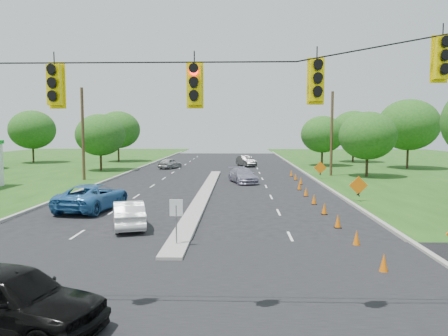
{
  "coord_description": "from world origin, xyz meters",
  "views": [
    {
      "loc": [
        2.6,
        -11.89,
        4.94
      ],
      "look_at": [
        1.78,
        12.52,
        2.8
      ],
      "focal_mm": 35.0,
      "sensor_mm": 36.0,
      "label": 1
    }
  ],
  "objects": [
    {
      "name": "ground",
      "position": [
        0.0,
        0.0,
        0.0
      ],
      "size": [
        160.0,
        160.0,
        0.0
      ],
      "primitive_type": "plane",
      "color": "black",
      "rests_on": "ground"
    },
    {
      "name": "cross_street",
      "position": [
        0.0,
        0.0,
        0.0
      ],
      "size": [
        160.0,
        14.0,
        0.02
      ],
      "primitive_type": "cube",
      "color": "black",
      "rests_on": "ground"
    },
    {
      "name": "curb_left",
      "position": [
        -10.1,
        30.0,
        0.0
      ],
      "size": [
        0.25,
        110.0,
        0.16
      ],
      "primitive_type": "cube",
      "color": "gray",
      "rests_on": "ground"
    },
    {
      "name": "curb_right",
      "position": [
        10.1,
        30.0,
        0.0
      ],
      "size": [
        0.25,
        110.0,
        0.16
      ],
      "primitive_type": "cube",
      "color": "gray",
      "rests_on": "ground"
    },
    {
      "name": "median",
      "position": [
        0.0,
        21.0,
        0.0
      ],
      "size": [
        1.0,
        34.0,
        0.18
      ],
      "primitive_type": "cube",
      "color": "gray",
      "rests_on": "ground"
    },
    {
      "name": "median_sign",
      "position": [
        0.0,
        6.0,
        1.46
      ],
      "size": [
        0.55,
        0.06,
        2.05
      ],
      "color": "gray",
      "rests_on": "ground"
    },
    {
      "name": "signal_span",
      "position": [
        -0.05,
        -1.0,
        4.97
      ],
      "size": [
        25.6,
        0.32,
        9.0
      ],
      "color": "#422D1C",
      "rests_on": "ground"
    },
    {
      "name": "utility_pole_far_left",
      "position": [
        -12.5,
        30.0,
        4.5
      ],
      "size": [
        0.28,
        0.28,
        9.0
      ],
      "primitive_type": "cylinder",
      "color": "#422D1C",
      "rests_on": "ground"
    },
    {
      "name": "utility_pole_far_right",
      "position": [
        12.5,
        35.0,
        4.5
      ],
      "size": [
        0.28,
        0.28,
        9.0
      ],
      "primitive_type": "cylinder",
      "color": "#422D1C",
      "rests_on": "ground"
    },
    {
      "name": "cone_0",
      "position": [
        7.62,
        3.0,
        0.35
      ],
      "size": [
        0.32,
        0.32,
        0.7
      ],
      "primitive_type": "cone",
      "color": "#DA6109",
      "rests_on": "ground"
    },
    {
      "name": "cone_1",
      "position": [
        7.62,
        6.5,
        0.35
      ],
      "size": [
        0.32,
        0.32,
        0.7
      ],
      "primitive_type": "cone",
      "color": "#DA6109",
      "rests_on": "ground"
    },
    {
      "name": "cone_2",
      "position": [
        7.62,
        10.0,
        0.35
      ],
      "size": [
        0.32,
        0.32,
        0.7
      ],
      "primitive_type": "cone",
      "color": "#DA6109",
      "rests_on": "ground"
    },
    {
      "name": "cone_3",
      "position": [
        7.62,
        13.5,
        0.35
      ],
      "size": [
        0.32,
        0.32,
        0.7
      ],
      "primitive_type": "cone",
      "color": "#DA6109",
      "rests_on": "ground"
    },
    {
      "name": "cone_4",
      "position": [
        7.62,
        17.0,
        0.35
      ],
      "size": [
        0.32,
        0.32,
        0.7
      ],
      "primitive_type": "cone",
      "color": "#DA6109",
      "rests_on": "ground"
    },
    {
      "name": "cone_5",
      "position": [
        7.62,
        20.5,
        0.35
      ],
      "size": [
        0.32,
        0.32,
        0.7
      ],
      "primitive_type": "cone",
      "color": "#DA6109",
      "rests_on": "ground"
    },
    {
      "name": "cone_6",
      "position": [
        7.62,
        24.0,
        0.35
      ],
      "size": [
        0.32,
        0.32,
        0.7
      ],
      "primitive_type": "cone",
      "color": "#DA6109",
      "rests_on": "ground"
    },
    {
      "name": "cone_7",
      "position": [
        8.22,
        27.5,
        0.35
      ],
      "size": [
        0.32,
        0.32,
        0.7
      ],
      "primitive_type": "cone",
      "color": "#DA6109",
      "rests_on": "ground"
    },
    {
      "name": "cone_8",
      "position": [
        8.22,
        31.0,
        0.35
      ],
      "size": [
        0.32,
        0.32,
        0.7
      ],
      "primitive_type": "cone",
      "color": "#DA6109",
      "rests_on": "ground"
    },
    {
      "name": "cone_9",
      "position": [
        8.22,
        34.5,
        0.35
      ],
      "size": [
        0.32,
        0.32,
        0.7
      ],
      "primitive_type": "cone",
      "color": "#DA6109",
      "rests_on": "ground"
    },
    {
      "name": "work_sign_1",
      "position": [
        10.8,
        18.0,
        1.09
      ],
      "size": [
        1.27,
        0.58,
        1.37
      ],
      "color": "black",
      "rests_on": "ground"
    },
    {
      "name": "work_sign_2",
      "position": [
        10.8,
        32.0,
        1.09
      ],
      "size": [
        1.27,
        0.58,
        1.37
      ],
      "color": "black",
      "rests_on": "ground"
    },
    {
      "name": "tree_4",
      "position": [
        -28.0,
        52.0,
        4.96
      ],
      "size": [
        6.72,
        6.72,
        7.84
      ],
      "color": "black",
      "rests_on": "ground"
    },
    {
      "name": "tree_5",
      "position": [
        -14.0,
        40.0,
        4.34
      ],
      "size": [
        5.88,
        5.88,
        6.86
      ],
      "color": "black",
      "rests_on": "ground"
    },
    {
      "name": "tree_6",
      "position": [
        -16.0,
        55.0,
        4.96
      ],
      "size": [
        6.72,
        6.72,
        7.84
      ],
      "color": "black",
      "rests_on": "ground"
    },
    {
      "name": "tree_9",
      "position": [
        16.0,
        34.0,
        4.34
      ],
      "size": [
        5.88,
        5.88,
        6.86
      ],
      "color": "black",
      "rests_on": "ground"
    },
    {
      "name": "tree_10",
      "position": [
        24.0,
        44.0,
        5.58
      ],
      "size": [
        7.56,
        7.56,
        8.82
      ],
      "color": "black",
      "rests_on": "ground"
    },
    {
      "name": "tree_11",
      "position": [
        20.0,
        55.0,
        4.96
      ],
      "size": [
        6.72,
        6.72,
        7.84
      ],
      "color": "black",
      "rests_on": "ground"
    },
    {
      "name": "tree_12",
      "position": [
        14.0,
        48.0,
        4.34
      ],
      "size": [
        5.88,
        5.88,
        6.86
      ],
      "color": "black",
      "rests_on": "ground"
    },
    {
      "name": "black_sedan",
      "position": [
        -2.98,
        -1.76,
        0.83
      ],
      "size": [
        5.22,
        3.12,
        1.67
      ],
      "primitive_type": "imported",
      "rotation": [
        0.0,
        0.0,
        1.32
      ],
      "color": "black",
      "rests_on": "ground"
    },
    {
      "name": "white_sedan",
      "position": [
        -2.98,
        9.74,
        0.69
      ],
      "size": [
        2.64,
        4.42,
        1.38
      ],
      "primitive_type": "imported",
      "rotation": [
        0.0,
        0.0,
        3.45
      ],
      "color": "white",
      "rests_on": "ground"
    },
    {
      "name": "blue_pickup",
      "position": [
        -6.42,
        14.55,
        0.81
      ],
      "size": [
        3.61,
        6.19,
        1.62
      ],
      "primitive_type": "imported",
      "rotation": [
        0.0,
        0.0,
        2.98
      ],
      "color": "#2B67A4",
      "rests_on": "ground"
    },
    {
      "name": "silver_car_far",
      "position": [
        3.0,
        28.69,
        0.69
      ],
      "size": [
        3.15,
        5.12,
        1.39
      ],
      "primitive_type": "imported",
      "rotation": [
        0.0,
        0.0,
        0.27
      ],
      "color": "gray",
      "rests_on": "ground"
    },
    {
      "name": "silver_car_oncoming",
      "position": [
        -6.2,
        43.56,
        0.67
      ],
      "size": [
        2.96,
        4.26,
        1.35
      ],
      "primitive_type": "imported",
      "rotation": [
        0.0,
        0.0,
        2.76
      ],
      "color": "#9B9B9B",
      "rests_on": "ground"
    },
    {
      "name": "dark_car_receding",
      "position": [
        3.61,
        47.22,
        0.72
      ],
      "size": [
        2.9,
        4.65,
        1.45
      ],
      "primitive_type": "imported",
      "rotation": [
        0.0,
        0.0,
        0.34
      ],
      "color": "#2B2B2B",
      "rests_on": "ground"
    }
  ]
}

